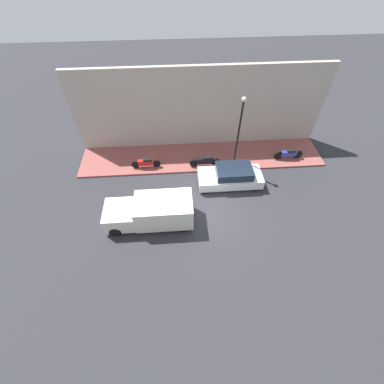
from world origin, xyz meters
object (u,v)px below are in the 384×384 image
(motorcycle_black, at_px, (205,161))
(streetlamp, at_px, (239,128))
(motorcycle_red, at_px, (146,163))
(delivery_van, at_px, (151,212))
(motorcycle_blue, at_px, (289,154))
(parked_car, at_px, (231,176))

(motorcycle_black, relative_size, streetlamp, 0.41)
(streetlamp, bearing_deg, motorcycle_red, 87.11)
(delivery_van, xyz_separation_m, motorcycle_red, (4.55, 0.52, -0.36))
(motorcycle_red, relative_size, motorcycle_black, 0.94)
(motorcycle_red, relative_size, streetlamp, 0.39)
(motorcycle_red, xyz_separation_m, streetlamp, (-0.31, -6.08, 2.70))
(motorcycle_black, xyz_separation_m, streetlamp, (-0.15, -2.00, 2.66))
(motorcycle_blue, height_order, streetlamp, streetlamp)
(motorcycle_red, bearing_deg, motorcycle_black, -92.21)
(parked_car, bearing_deg, delivery_van, 118.06)
(parked_car, distance_m, streetlamp, 3.04)
(delivery_van, height_order, motorcycle_black, delivery_van)
(delivery_van, height_order, streetlamp, streetlamp)
(motorcycle_black, bearing_deg, delivery_van, 140.97)
(parked_car, bearing_deg, motorcycle_black, 41.65)
(parked_car, height_order, motorcycle_blue, parked_car)
(motorcycle_blue, relative_size, motorcycle_black, 0.97)
(delivery_van, relative_size, motorcycle_red, 2.46)
(parked_car, distance_m, motorcycle_black, 2.27)
(motorcycle_red, bearing_deg, parked_car, -108.32)
(motorcycle_red, bearing_deg, motorcycle_blue, -88.85)
(motorcycle_blue, bearing_deg, motorcycle_red, 91.15)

